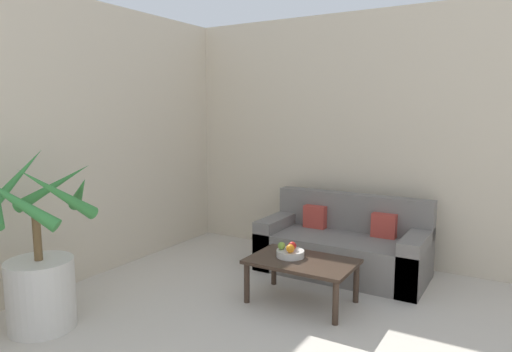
% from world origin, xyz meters
% --- Properties ---
extents(wall_back, '(8.44, 0.06, 2.70)m').
position_xyz_m(wall_back, '(0.00, 6.49, 1.35)').
color(wall_back, beige).
rests_on(wall_back, ground_plane).
extents(potted_palm, '(0.93, 0.94, 1.39)m').
position_xyz_m(potted_palm, '(-2.85, 3.59, 0.47)').
color(potted_palm, beige).
rests_on(potted_palm, ground_plane).
extents(sofa_loveseat, '(1.66, 0.76, 0.78)m').
position_xyz_m(sofa_loveseat, '(-1.31, 5.93, 0.27)').
color(sofa_loveseat, slate).
rests_on(sofa_loveseat, ground_plane).
extents(coffee_table, '(0.90, 0.58, 0.38)m').
position_xyz_m(coffee_table, '(-1.35, 5.03, 0.33)').
color(coffee_table, '#38281E').
rests_on(coffee_table, ground_plane).
extents(fruit_bowl, '(0.24, 0.24, 0.06)m').
position_xyz_m(fruit_bowl, '(-1.48, 5.06, 0.41)').
color(fruit_bowl, beige).
rests_on(fruit_bowl, coffee_table).
extents(apple_red, '(0.07, 0.07, 0.07)m').
position_xyz_m(apple_red, '(-1.47, 5.07, 0.48)').
color(apple_red, red).
rests_on(apple_red, fruit_bowl).
extents(apple_green, '(0.07, 0.07, 0.07)m').
position_xyz_m(apple_green, '(-1.55, 5.04, 0.47)').
color(apple_green, olive).
rests_on(apple_green, fruit_bowl).
extents(orange_fruit, '(0.07, 0.07, 0.07)m').
position_xyz_m(orange_fruit, '(-1.44, 4.99, 0.48)').
color(orange_fruit, orange).
rests_on(orange_fruit, fruit_bowl).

